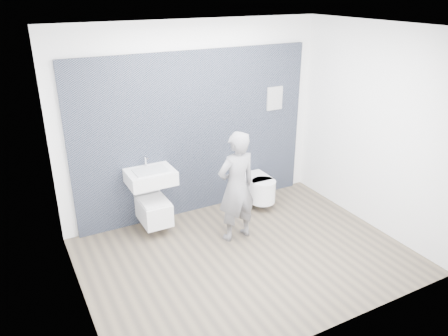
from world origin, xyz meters
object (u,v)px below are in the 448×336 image
toilet_square (154,209)px  visitor (236,187)px  washbasin (151,177)px  toilet_rounded (258,188)px

toilet_square → visitor: bearing=-37.9°
washbasin → toilet_rounded: bearing=-3.2°
washbasin → toilet_square: bearing=-90.0°
toilet_square → toilet_rounded: size_ratio=1.09×
toilet_square → visitor: visitor is taller
washbasin → toilet_rounded: washbasin is taller
washbasin → visitor: 1.18m
toilet_square → toilet_rounded: 1.69m
toilet_rounded → toilet_square: bearing=177.9°
washbasin → visitor: size_ratio=0.41×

